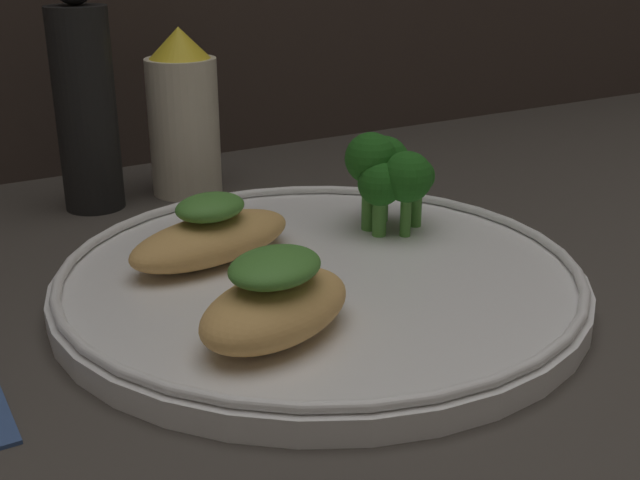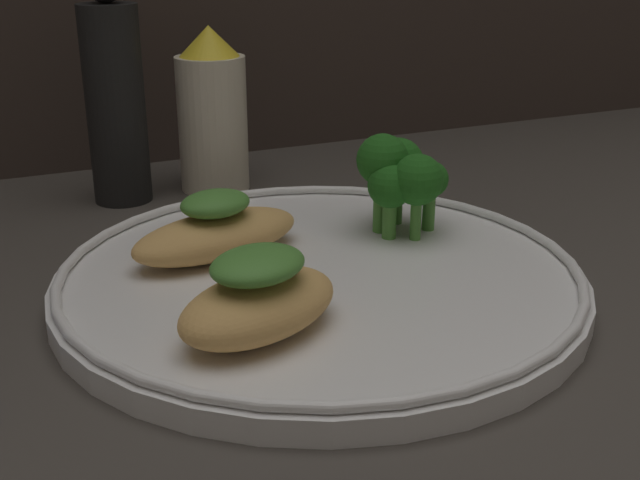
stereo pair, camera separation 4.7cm
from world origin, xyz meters
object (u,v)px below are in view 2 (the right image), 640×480
(plate, at_px, (320,277))
(sauce_bottle, at_px, (212,113))
(broccoli_bunch, at_px, (400,174))
(pepper_grinder, at_px, (115,97))

(plate, xyz_separation_m, sauce_bottle, (0.01, 0.23, 0.05))
(plate, relative_size, sauce_bottle, 2.35)
(sauce_bottle, bearing_deg, plate, -91.52)
(plate, distance_m, broccoli_bunch, 0.10)
(sauce_bottle, relative_size, pepper_grinder, 0.73)
(broccoli_bunch, height_order, sauce_bottle, sauce_bottle)
(plate, height_order, sauce_bottle, sauce_bottle)
(broccoli_bunch, distance_m, sauce_bottle, 0.20)
(plate, relative_size, broccoli_bunch, 4.69)
(plate, xyz_separation_m, broccoli_bunch, (0.08, 0.04, 0.04))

